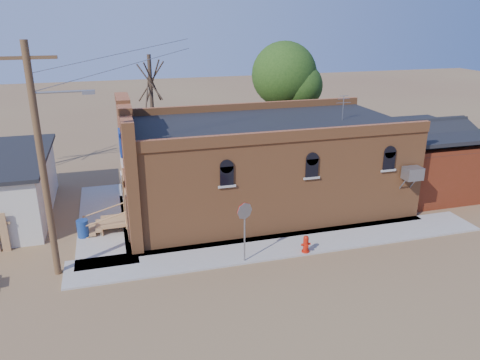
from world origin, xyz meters
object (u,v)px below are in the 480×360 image
object	(u,v)px
fire_hydrant	(306,244)
trash_barrel	(83,228)
utility_pole	(43,159)
stop_sign	(245,217)
brick_bar	(259,166)

from	to	relation	value
fire_hydrant	trash_barrel	distance (m)	10.19
utility_pole	stop_sign	size ratio (longest dim) A/B	3.45
stop_sign	brick_bar	bearing A→B (deg)	69.06
brick_bar	utility_pole	world-z (taller)	utility_pole
brick_bar	fire_hydrant	size ratio (longest dim) A/B	21.12
utility_pole	fire_hydrant	distance (m)	11.08
fire_hydrant	brick_bar	bearing A→B (deg)	101.59
brick_bar	utility_pole	distance (m)	10.96
utility_pole	stop_sign	bearing A→B (deg)	-9.24
stop_sign	trash_barrel	xyz separation A→B (m)	(-6.53, 4.19, -1.60)
stop_sign	trash_barrel	world-z (taller)	stop_sign
stop_sign	trash_barrel	distance (m)	7.92
brick_bar	utility_pole	bearing A→B (deg)	-156.31
brick_bar	stop_sign	distance (m)	6.01
utility_pole	stop_sign	world-z (taller)	utility_pole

